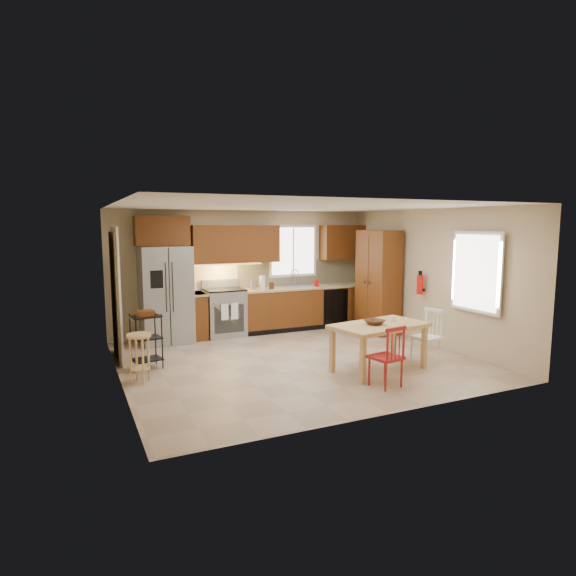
% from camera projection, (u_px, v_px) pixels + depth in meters
% --- Properties ---
extents(floor, '(5.50, 5.50, 0.00)m').
position_uv_depth(floor, '(297.00, 360.00, 7.91)').
color(floor, tan).
rests_on(floor, ground).
extents(ceiling, '(5.50, 5.00, 0.02)m').
position_uv_depth(ceiling, '(297.00, 206.00, 7.58)').
color(ceiling, silver).
rests_on(ceiling, ground).
extents(wall_back, '(5.50, 0.02, 2.50)m').
position_uv_depth(wall_back, '(245.00, 271.00, 10.00)').
color(wall_back, '#CCB793').
rests_on(wall_back, ground).
extents(wall_front, '(5.50, 0.02, 2.50)m').
position_uv_depth(wall_front, '(392.00, 310.00, 5.50)').
color(wall_front, '#CCB793').
rests_on(wall_front, ground).
extents(wall_left, '(0.02, 5.00, 2.50)m').
position_uv_depth(wall_left, '(117.00, 295.00, 6.61)').
color(wall_left, '#CCB793').
rests_on(wall_left, ground).
extents(wall_right, '(0.02, 5.00, 2.50)m').
position_uv_depth(wall_right, '(431.00, 277.00, 8.89)').
color(wall_right, '#CCB793').
rests_on(wall_right, ground).
extents(refrigerator, '(0.92, 0.75, 1.82)m').
position_uv_depth(refrigerator, '(166.00, 295.00, 9.00)').
color(refrigerator, gray).
rests_on(refrigerator, floor).
extents(range_stove, '(0.76, 0.63, 0.92)m').
position_uv_depth(range_stove, '(224.00, 313.00, 9.59)').
color(range_stove, gray).
rests_on(range_stove, floor).
extents(base_cabinet_narrow, '(0.30, 0.60, 0.90)m').
position_uv_depth(base_cabinet_narrow, '(197.00, 316.00, 9.38)').
color(base_cabinet_narrow, '#5A2C10').
rests_on(base_cabinet_narrow, floor).
extents(base_cabinet_run, '(2.92, 0.60, 0.90)m').
position_uv_depth(base_cabinet_run, '(306.00, 307.00, 10.37)').
color(base_cabinet_run, '#5A2C10').
rests_on(base_cabinet_run, floor).
extents(dishwasher, '(0.60, 0.02, 0.78)m').
position_uv_depth(dishwasher, '(336.00, 307.00, 10.34)').
color(dishwasher, black).
rests_on(dishwasher, floor).
extents(backsplash, '(2.92, 0.03, 0.55)m').
position_uv_depth(backsplash, '(301.00, 272.00, 10.53)').
color(backsplash, beige).
rests_on(backsplash, wall_back).
extents(upper_over_fridge, '(1.00, 0.35, 0.55)m').
position_uv_depth(upper_over_fridge, '(162.00, 231.00, 9.02)').
color(upper_over_fridge, '#55250E').
rests_on(upper_over_fridge, wall_back).
extents(upper_left_block, '(1.80, 0.35, 0.75)m').
position_uv_depth(upper_left_block, '(236.00, 244.00, 9.66)').
color(upper_left_block, '#55250E').
rests_on(upper_left_block, wall_back).
extents(upper_right_block, '(1.00, 0.35, 0.75)m').
position_uv_depth(upper_right_block, '(342.00, 242.00, 10.70)').
color(upper_right_block, '#55250E').
rests_on(upper_right_block, wall_back).
extents(window_back, '(1.12, 0.04, 1.12)m').
position_uv_depth(window_back, '(293.00, 251.00, 10.38)').
color(window_back, white).
rests_on(window_back, wall_back).
extents(sink, '(0.62, 0.46, 0.16)m').
position_uv_depth(sink, '(298.00, 289.00, 10.23)').
color(sink, gray).
rests_on(sink, base_cabinet_run).
extents(undercab_glow, '(1.60, 0.30, 0.01)m').
position_uv_depth(undercab_glow, '(222.00, 264.00, 9.57)').
color(undercab_glow, '#FFBF66').
rests_on(undercab_glow, wall_back).
extents(soap_bottle, '(0.09, 0.09, 0.19)m').
position_uv_depth(soap_bottle, '(316.00, 282.00, 10.28)').
color(soap_bottle, red).
rests_on(soap_bottle, base_cabinet_run).
extents(paper_towel, '(0.12, 0.12, 0.28)m').
position_uv_depth(paper_towel, '(262.00, 283.00, 9.81)').
color(paper_towel, white).
rests_on(paper_towel, base_cabinet_run).
extents(canister_steel, '(0.11, 0.11, 0.18)m').
position_uv_depth(canister_steel, '(253.00, 285.00, 9.74)').
color(canister_steel, gray).
rests_on(canister_steel, base_cabinet_run).
extents(canister_wood, '(0.10, 0.10, 0.14)m').
position_uv_depth(canister_wood, '(272.00, 286.00, 9.88)').
color(canister_wood, '#4D2D14').
rests_on(canister_wood, base_cabinet_run).
extents(pantry, '(0.50, 0.95, 2.10)m').
position_uv_depth(pantry, '(378.00, 282.00, 9.86)').
color(pantry, '#5A2C10').
rests_on(pantry, floor).
extents(fire_extinguisher, '(0.12, 0.12, 0.36)m').
position_uv_depth(fire_extinguisher, '(420.00, 285.00, 8.99)').
color(fire_extinguisher, red).
rests_on(fire_extinguisher, wall_right).
extents(window_right, '(0.04, 1.02, 1.32)m').
position_uv_depth(window_right, '(476.00, 272.00, 7.80)').
color(window_right, white).
rests_on(window_right, wall_right).
extents(doorway, '(0.04, 0.95, 2.10)m').
position_uv_depth(doorway, '(115.00, 297.00, 7.84)').
color(doorway, '#8C7A59').
rests_on(doorway, wall_left).
extents(dining_table, '(1.57, 1.06, 0.71)m').
position_uv_depth(dining_table, '(379.00, 348.00, 7.32)').
color(dining_table, tan).
rests_on(dining_table, floor).
extents(chair_red, '(0.46, 0.46, 0.85)m').
position_uv_depth(chair_red, '(386.00, 356.00, 6.58)').
color(chair_red, maroon).
rests_on(chair_red, floor).
extents(chair_white, '(0.46, 0.46, 0.85)m').
position_uv_depth(chair_white, '(426.00, 336.00, 7.75)').
color(chair_white, white).
rests_on(chair_white, floor).
extents(table_bowl, '(0.34, 0.34, 0.07)m').
position_uv_depth(table_bowl, '(374.00, 325.00, 7.24)').
color(table_bowl, '#4D2D14').
rests_on(table_bowl, dining_table).
extents(table_jar, '(0.11, 0.11, 0.12)m').
position_uv_depth(table_jar, '(393.00, 320.00, 7.49)').
color(table_jar, white).
rests_on(table_jar, dining_table).
extents(bar_stool, '(0.44, 0.44, 0.70)m').
position_uv_depth(bar_stool, '(140.00, 358.00, 6.77)').
color(bar_stool, tan).
rests_on(bar_stool, floor).
extents(utility_cart, '(0.49, 0.41, 0.87)m').
position_uv_depth(utility_cart, '(146.00, 341.00, 7.41)').
color(utility_cart, black).
rests_on(utility_cart, floor).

